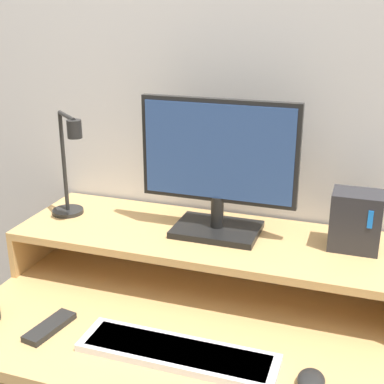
% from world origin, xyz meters
% --- Properties ---
extents(wall_back, '(6.00, 0.05, 2.50)m').
position_xyz_m(wall_back, '(0.00, 0.76, 1.25)').
color(wall_back, silver).
rests_on(wall_back, ground_plane).
extents(desk, '(1.07, 0.72, 0.71)m').
position_xyz_m(desk, '(0.00, 0.36, 0.50)').
color(desk, tan).
rests_on(desk, ground_plane).
extents(monitor_shelf, '(1.07, 0.36, 0.14)m').
position_xyz_m(monitor_shelf, '(0.00, 0.54, 0.83)').
color(monitor_shelf, tan).
rests_on(monitor_shelf, desk).
extents(monitor, '(0.44, 0.17, 0.38)m').
position_xyz_m(monitor, '(0.03, 0.56, 1.05)').
color(monitor, black).
rests_on(monitor, monitor_shelf).
extents(desk_lamp, '(0.16, 0.15, 0.32)m').
position_xyz_m(desk_lamp, '(-0.41, 0.53, 1.00)').
color(desk_lamp, black).
rests_on(desk_lamp, monitor_shelf).
extents(router_dock, '(0.13, 0.10, 0.16)m').
position_xyz_m(router_dock, '(0.40, 0.58, 0.93)').
color(router_dock, '#28282D').
rests_on(router_dock, monitor_shelf).
extents(keyboard, '(0.46, 0.12, 0.02)m').
position_xyz_m(keyboard, '(0.05, 0.18, 0.72)').
color(keyboard, silver).
rests_on(keyboard, desk).
extents(mouse, '(0.06, 0.08, 0.03)m').
position_xyz_m(mouse, '(0.35, 0.17, 0.72)').
color(mouse, black).
rests_on(mouse, desk).
extents(remote_control, '(0.07, 0.15, 0.02)m').
position_xyz_m(remote_control, '(-0.28, 0.17, 0.72)').
color(remote_control, black).
rests_on(remote_control, desk).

